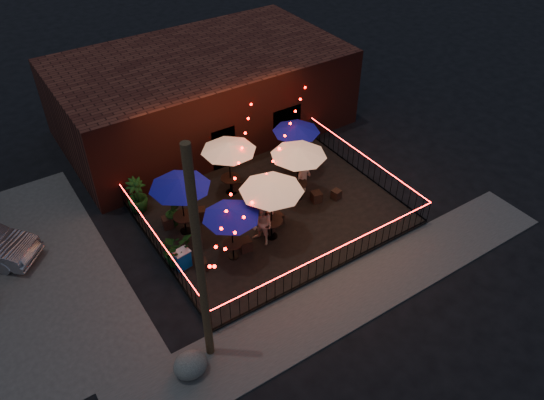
{
  "coord_description": "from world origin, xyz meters",
  "views": [
    {
      "loc": [
        -9.36,
        -12.24,
        14.58
      ],
      "look_at": [
        -0.23,
        1.65,
        1.17
      ],
      "focal_mm": 35.0,
      "sensor_mm": 36.0,
      "label": 1
    }
  ],
  "objects": [
    {
      "name": "cafe_table_1",
      "position": [
        -3.55,
        2.94,
        2.55
      ],
      "size": [
        2.87,
        2.87,
        2.62
      ],
      "rotation": [
        0.0,
        0.0,
        -0.23
      ],
      "color": "black",
      "rests_on": "patio"
    },
    {
      "name": "patron_c",
      "position": [
        1.87,
        2.49,
        1.02
      ],
      "size": [
        1.22,
        0.83,
        1.73
      ],
      "primitive_type": "imported",
      "rotation": [
        0.0,
        0.0,
        3.32
      ],
      "color": "tan",
      "rests_on": "patio"
    },
    {
      "name": "fence_right",
      "position": [
        5.0,
        2.0,
        0.66
      ],
      "size": [
        0.04,
        8.0,
        1.04
      ],
      "rotation": [
        0.0,
        0.0,
        1.57
      ],
      "color": "black",
      "rests_on": "patio"
    },
    {
      "name": "patron_a",
      "position": [
        -0.53,
        1.29,
        0.95
      ],
      "size": [
        0.58,
        0.68,
        1.59
      ],
      "primitive_type": "imported",
      "rotation": [
        0.0,
        0.0,
        1.16
      ],
      "color": "#D5A68E",
      "rests_on": "patio"
    },
    {
      "name": "bistro_chair_10",
      "position": [
        2.59,
        3.89,
        0.37
      ],
      "size": [
        0.49,
        0.49,
        0.44
      ],
      "primitive_type": "cube",
      "rotation": [
        0.0,
        0.0,
        -0.41
      ],
      "color": "black",
      "rests_on": "patio"
    },
    {
      "name": "festoon_lights",
      "position": [
        -1.01,
        1.7,
        2.52
      ],
      "size": [
        10.02,
        8.72,
        1.32
      ],
      "color": "#E30300",
      "rests_on": "ground"
    },
    {
      "name": "patio",
      "position": [
        0.0,
        2.0,
        0.07
      ],
      "size": [
        10.0,
        8.0,
        0.15
      ],
      "primitive_type": "cube",
      "color": "black",
      "rests_on": "ground"
    },
    {
      "name": "bistro_chair_3",
      "position": [
        -2.66,
        3.3,
        0.4
      ],
      "size": [
        0.54,
        0.54,
        0.49
      ],
      "primitive_type": "cube",
      "rotation": [
        0.0,
        0.0,
        2.76
      ],
      "color": "black",
      "rests_on": "patio"
    },
    {
      "name": "sidewalk",
      "position": [
        0.0,
        -3.25,
        0.03
      ],
      "size": [
        18.0,
        2.5,
        0.05
      ],
      "primitive_type": "cube",
      "color": "#3E3C39",
      "rests_on": "ground"
    },
    {
      "name": "bistro_chair_7",
      "position": [
        0.58,
        3.62,
        0.37
      ],
      "size": [
        0.48,
        0.48,
        0.45
      ],
      "primitive_type": "cube",
      "rotation": [
        0.0,
        0.0,
        2.82
      ],
      "color": "black",
      "rests_on": "patio"
    },
    {
      "name": "cafe_table_2",
      "position": [
        -0.83,
        0.78,
        2.63
      ],
      "size": [
        2.82,
        2.82,
        2.72
      ],
      "rotation": [
        0.0,
        0.0,
        0.15
      ],
      "color": "black",
      "rests_on": "patio"
    },
    {
      "name": "potted_shrub_a",
      "position": [
        -4.6,
        1.53,
        0.83
      ],
      "size": [
        1.48,
        1.37,
        1.35
      ],
      "primitive_type": "imported",
      "rotation": [
        0.0,
        0.0,
        0.3
      ],
      "color": "#0C350E",
      "rests_on": "patio"
    },
    {
      "name": "bistro_chair_2",
      "position": [
        -4.03,
        3.57,
        0.39
      ],
      "size": [
        0.48,
        0.48,
        0.49
      ],
      "primitive_type": "cube",
      "rotation": [
        0.0,
        0.0,
        -0.17
      ],
      "color": "black",
      "rests_on": "patio"
    },
    {
      "name": "bistro_chair_0",
      "position": [
        -3.97,
        0.7,
        0.37
      ],
      "size": [
        0.47,
        0.47,
        0.44
      ],
      "primitive_type": "cube",
      "rotation": [
        0.0,
        0.0,
        -0.32
      ],
      "color": "black",
      "rests_on": "patio"
    },
    {
      "name": "bistro_chair_8",
      "position": [
        2.01,
        1.59,
        0.39
      ],
      "size": [
        0.48,
        0.48,
        0.48
      ],
      "primitive_type": "cube",
      "rotation": [
        0.0,
        0.0,
        -0.21
      ],
      "color": "black",
      "rests_on": "patio"
    },
    {
      "name": "brick_building",
      "position": [
        1.0,
        9.99,
        2.0
      ],
      "size": [
        14.0,
        8.0,
        4.0
      ],
      "color": "#38140F",
      "rests_on": "ground"
    },
    {
      "name": "utility_pole",
      "position": [
        -5.4,
        -2.6,
        4.0
      ],
      "size": [
        0.26,
        0.26,
        8.0
      ],
      "primitive_type": "cylinder",
      "color": "#3D2819",
      "rests_on": "ground"
    },
    {
      "name": "cafe_table_3",
      "position": [
        -0.74,
        4.15,
        2.51
      ],
      "size": [
        2.98,
        2.98,
        2.58
      ],
      "rotation": [
        0.0,
        0.0,
        -0.33
      ],
      "color": "black",
      "rests_on": "patio"
    },
    {
      "name": "bistro_chair_11",
      "position": [
        4.21,
        4.41,
        0.36
      ],
      "size": [
        0.38,
        0.38,
        0.42
      ],
      "primitive_type": "cube",
      "rotation": [
        0.0,
        0.0,
        3.06
      ],
      "color": "black",
      "rests_on": "patio"
    },
    {
      "name": "patron_b",
      "position": [
        -1.31,
        0.7,
        1.07
      ],
      "size": [
        0.92,
        1.05,
        1.84
      ],
      "primitive_type": "imported",
      "rotation": [
        0.0,
        0.0,
        -1.29
      ],
      "color": "tan",
      "rests_on": "patio"
    },
    {
      "name": "ground",
      "position": [
        0.0,
        0.0,
        0.0
      ],
      "size": [
        110.0,
        110.0,
        0.0
      ],
      "primitive_type": "plane",
      "color": "black",
      "rests_on": "ground"
    },
    {
      "name": "bistro_chair_1",
      "position": [
        -2.08,
        0.71,
        0.41
      ],
      "size": [
        0.5,
        0.5,
        0.51
      ],
      "primitive_type": "cube",
      "rotation": [
        0.0,
        0.0,
        2.99
      ],
      "color": "black",
      "rests_on": "patio"
    },
    {
      "name": "potted_shrub_b",
      "position": [
        -3.7,
        3.58,
        0.79
      ],
      "size": [
        0.86,
        0.78,
        1.28
      ],
      "primitive_type": "imported",
      "rotation": [
        0.0,
        0.0,
        -0.36
      ],
      "color": "#0E380C",
      "rests_on": "patio"
    },
    {
      "name": "cafe_table_4",
      "position": [
        1.47,
        2.25,
        2.52
      ],
      "size": [
        2.39,
        2.39,
        2.59
      ],
      "rotation": [
        0.0,
        0.0,
        0.02
      ],
      "color": "black",
      "rests_on": "patio"
    },
    {
      "name": "bistro_chair_4",
      "position": [
        -0.8,
        1.02,
        0.38
      ],
      "size": [
        0.5,
        0.5,
        0.46
      ],
      "primitive_type": "cube",
      "rotation": [
        0.0,
        0.0,
        0.38
      ],
      "color": "black",
      "rests_on": "patio"
    },
    {
      "name": "bistro_chair_5",
      "position": [
        -0.17,
        1.31,
        0.38
      ],
      "size": [
        0.41,
        0.41,
        0.46
      ],
      "primitive_type": "cube",
      "rotation": [
        0.0,
        0.0,
        3.2
      ],
      "color": "black",
      "rests_on": "patio"
    },
    {
      "name": "cafe_table_5",
      "position": [
        2.66,
        4.08,
        2.31
      ],
      "size": [
        2.35,
        2.35,
        2.36
      ],
      "rotation": [
        0.0,
        0.0,
        0.1
      ],
      "color": "black",
      "rests_on": "patio"
    },
    {
      "name": "bistro_chair_9",
      "position": [
        2.86,
        1.28,
        0.36
      ],
      "size": [
        0.41,
        0.41,
        0.42
      ],
      "primitive_type": "cube",
      "rotation": [
        0.0,
        0.0,
        3.32
      ],
      "color": "black",
      "rests_on": "patio"
    },
    {
      "name": "cafe_table_0",
      "position": [
        -2.66,
        0.63,
        2.29
      ],
      "size": [
        2.57,
        2.57,
        2.34
      ],
      "rotation": [
        0.0,
        0.0,
        -0.24
      ],
      "color": "black",
      "rests_on": "patio"
    },
    {
      "name": "bistro_chair_6",
      "position": [
        -0.47,
        4.22,
        0.37
      ],
      "size": [
        0.44,
        0.44,
        0.44
      ],
      "primitive_type": "cube",
      "rotation": [
        0.0,
        0.0,
        -0.18
      ],
      "color": "black",
      "rests_on": "patio"
    },
    {
      "name": "fence_front",
      "position": [
        0.0,
        -2.0,
        0.66
      ],
      "size": [
        10.0,
        0.04,
        1.04
      ],
      "color": "black",
      "rests_on": "patio"
    },
    {
      "name": "boulder",
      "position": [
        -6.24,
        -2.93,
        0.39
      ],
      "size": [
        1.21,
        1.11,
        0.77
      ],
      "primitive_type": "ellipsoid",
      "rotation": [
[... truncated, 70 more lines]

